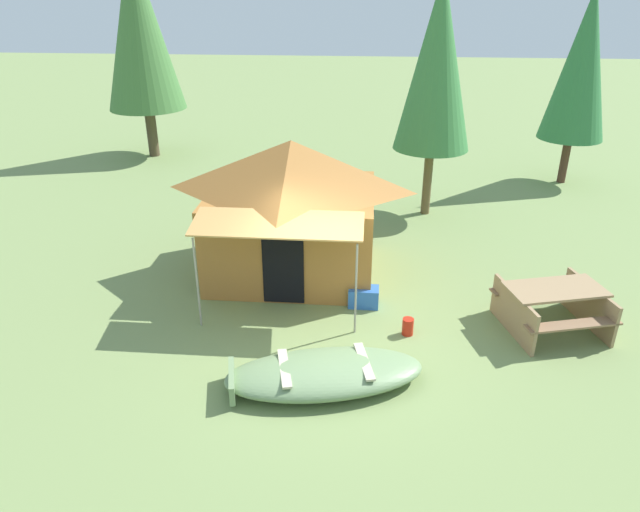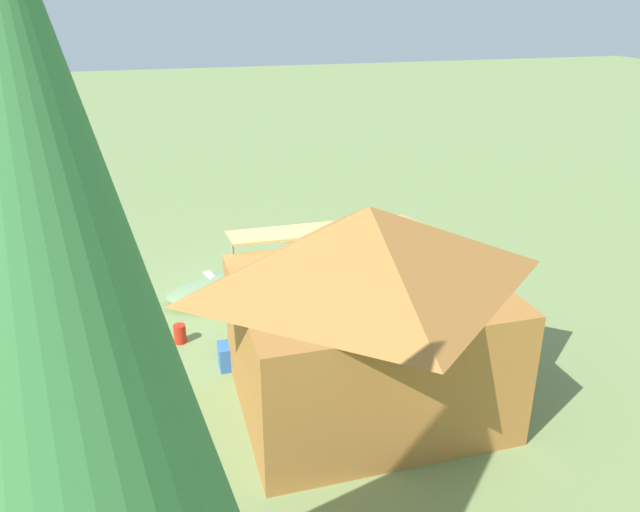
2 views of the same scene
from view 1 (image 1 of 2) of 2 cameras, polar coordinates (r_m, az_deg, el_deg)
The scene contains 9 objects.
ground_plane at distance 9.94m, azimuth 0.75°, elevation -8.23°, with size 80.00×80.00×0.00m, color #768C51.
beached_rowboat at distance 8.84m, azimuth 0.37°, elevation -11.40°, with size 3.18×1.87×0.40m.
canvas_cabin_tent at distance 11.62m, azimuth -2.74°, elevation 4.88°, with size 3.48×3.83×2.76m.
picnic_table at distance 10.77m, azimuth 21.84°, elevation -4.35°, with size 1.96×1.88×0.79m.
cooler_box at distance 10.86m, azimuth 4.28°, elevation -4.00°, with size 0.56×0.35×0.37m, color blue.
fuel_can at distance 10.12m, azimuth 8.59°, elevation -6.85°, with size 0.19×0.19×0.30m, color red.
pine_tree_back_left at distance 20.50m, azimuth -17.31°, elevation 20.56°, with size 2.50×2.50×6.67m.
pine_tree_back_right at distance 18.36m, azimuth 24.30°, elevation 16.72°, with size 1.82×1.82×5.47m.
pine_tree_far_center at distance 14.55m, azimuth 11.39°, elevation 18.00°, with size 1.86×1.86×5.78m.
Camera 1 is at (0.58, -8.24, 5.52)m, focal length 32.69 mm.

